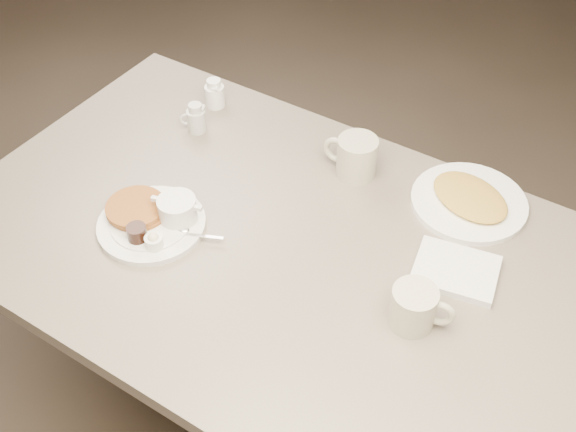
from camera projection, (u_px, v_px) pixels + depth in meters
The scene contains 8 objects.
diner_table at pixel (283, 293), 1.65m from camera, with size 1.50×0.90×0.75m.
main_plate at pixel (154, 218), 1.56m from camera, with size 0.32×0.30×0.07m.
coffee_mug_near at pixel (415, 307), 1.35m from camera, with size 0.14×0.11×0.09m.
napkin at pixel (456, 271), 1.47m from camera, with size 0.19×0.17×0.02m.
coffee_mug_far at pixel (355, 157), 1.67m from camera, with size 0.14×0.10×0.10m.
creamer_left at pixel (196, 119), 1.80m from camera, with size 0.07×0.06×0.08m.
creamer_right at pixel (215, 94), 1.87m from camera, with size 0.07×0.07×0.08m.
hash_plate at pixel (469, 200), 1.61m from camera, with size 0.35×0.35×0.04m.
Camera 1 is at (0.57, -0.88, 1.87)m, focal length 43.46 mm.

